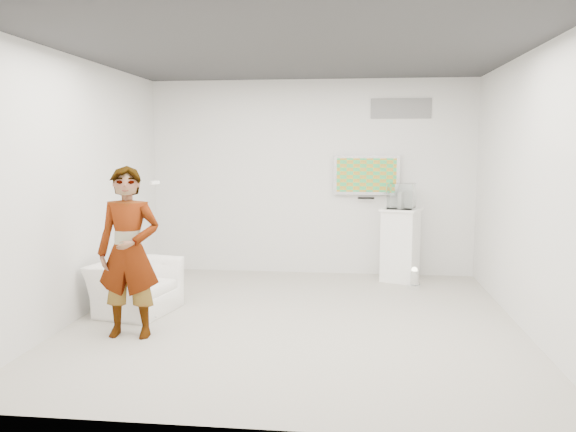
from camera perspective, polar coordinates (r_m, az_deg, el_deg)
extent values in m
cube|color=#ACA79E|center=(6.53, 0.71, -10.55)|extent=(5.00, 5.00, 0.01)
cube|color=#313134|center=(6.31, 0.75, 16.30)|extent=(5.00, 5.00, 0.01)
cube|color=silver|center=(8.73, 2.35, 3.90)|extent=(5.00, 0.01, 3.00)
cube|color=silver|center=(3.78, -3.01, -0.32)|extent=(5.00, 0.01, 3.00)
cube|color=silver|center=(6.95, -20.27, 2.65)|extent=(0.01, 5.00, 3.00)
cube|color=silver|center=(6.50, 23.27, 2.23)|extent=(0.01, 5.00, 3.00)
cube|color=silver|center=(8.66, 7.96, 4.15)|extent=(1.00, 0.08, 0.60)
cube|color=slate|center=(8.73, 11.41, 10.66)|extent=(0.90, 0.02, 0.30)
imported|color=white|center=(6.06, -15.87, -3.58)|extent=(0.67, 0.46, 1.79)
imported|color=white|center=(7.03, -15.26, -6.95)|extent=(1.01, 1.10, 0.62)
cube|color=white|center=(8.47, 11.34, -2.88)|extent=(0.68, 0.68, 1.08)
cylinder|color=white|center=(8.09, 12.70, -6.22)|extent=(0.19, 0.19, 0.29)
cube|color=white|center=(8.37, 11.46, 2.00)|extent=(0.45, 0.45, 0.37)
cube|color=white|center=(8.38, 11.45, 1.58)|extent=(0.11, 0.19, 0.24)
cube|color=white|center=(6.03, -13.38, 3.31)|extent=(0.07, 0.13, 0.03)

